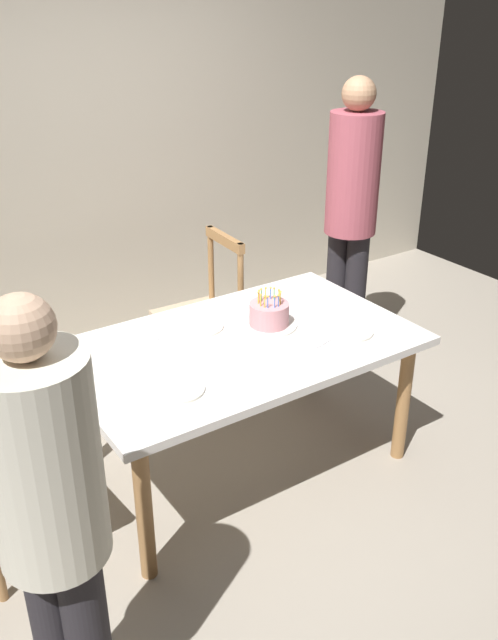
% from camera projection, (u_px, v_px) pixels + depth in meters
% --- Properties ---
extents(ground, '(6.40, 6.40, 0.00)m').
position_uv_depth(ground, '(241.00, 464.00, 3.56)').
color(ground, '#9E9384').
extents(back_wall, '(6.40, 0.10, 2.60)m').
position_uv_depth(back_wall, '(83.00, 152.00, 4.37)').
color(back_wall, beige).
rests_on(back_wall, ground).
extents(dining_table, '(1.67, 1.01, 0.73)m').
position_uv_depth(dining_table, '(240.00, 356.00, 3.27)').
color(dining_table, white).
rests_on(dining_table, ground).
extents(birthday_cake, '(0.28, 0.28, 0.19)m').
position_uv_depth(birthday_cake, '(269.00, 316.00, 3.36)').
color(birthday_cake, silver).
rests_on(birthday_cake, dining_table).
extents(plate_near_celebrant, '(0.22, 0.22, 0.01)m').
position_uv_depth(plate_near_celebrant, '(179.00, 390.00, 2.84)').
color(plate_near_celebrant, silver).
rests_on(plate_near_celebrant, dining_table).
extents(plate_far_side, '(0.22, 0.22, 0.01)m').
position_uv_depth(plate_far_side, '(201.00, 327.00, 3.36)').
color(plate_far_side, silver).
rests_on(plate_far_side, dining_table).
extents(plate_near_guest, '(0.22, 0.22, 0.01)m').
position_uv_depth(plate_near_guest, '(351.00, 332.00, 3.32)').
color(plate_near_guest, silver).
rests_on(plate_near_guest, dining_table).
extents(fork_near_celebrant, '(0.18, 0.05, 0.01)m').
position_uv_depth(fork_near_celebrant, '(143.00, 401.00, 2.76)').
color(fork_near_celebrant, silver).
rests_on(fork_near_celebrant, dining_table).
extents(fork_far_side, '(0.18, 0.04, 0.01)m').
position_uv_depth(fork_far_side, '(171.00, 334.00, 3.30)').
color(fork_far_side, silver).
rests_on(fork_far_side, dining_table).
extents(fork_near_guest, '(0.18, 0.06, 0.01)m').
position_uv_depth(fork_near_guest, '(327.00, 341.00, 3.23)').
color(fork_near_guest, silver).
rests_on(fork_near_guest, dining_table).
extents(chair_spindle_back, '(0.46, 0.46, 0.95)m').
position_uv_depth(chair_spindle_back, '(202.00, 317.00, 4.10)').
color(chair_spindle_back, tan).
rests_on(chair_spindle_back, ground).
extents(person_celebrant, '(0.32, 0.32, 1.59)m').
position_uv_depth(person_celebrant, '(52.00, 515.00, 1.92)').
color(person_celebrant, '#262328').
rests_on(person_celebrant, ground).
extents(person_guest, '(0.32, 0.32, 1.81)m').
position_uv_depth(person_guest, '(351.00, 207.00, 4.17)').
color(person_guest, '#262328').
rests_on(person_guest, ground).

